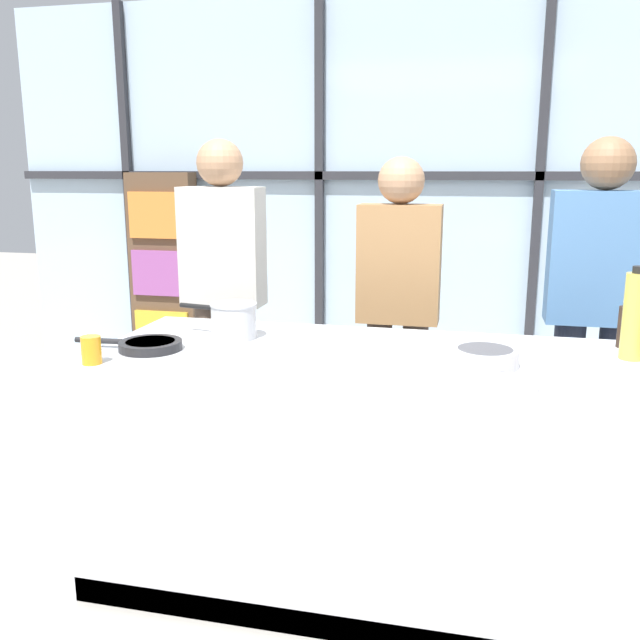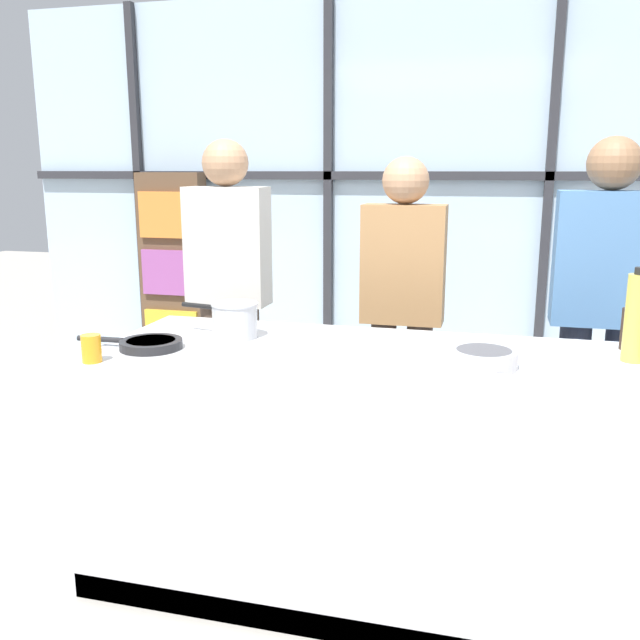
# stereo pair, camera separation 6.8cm
# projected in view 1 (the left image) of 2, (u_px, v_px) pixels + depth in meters

# --- Properties ---
(ground_plane) EXTENTS (18.00, 18.00, 0.00)m
(ground_plane) POSITION_uv_depth(u_px,v_px,m) (365.00, 569.00, 2.74)
(ground_plane) COLOR #ADA89E
(back_window_wall) EXTENTS (6.40, 0.10, 2.80)m
(back_window_wall) POSITION_uv_depth(u_px,v_px,m) (425.00, 195.00, 4.83)
(back_window_wall) COLOR silver
(back_window_wall) RESTS_ON ground_plane
(bookshelf) EXTENTS (0.52, 0.19, 1.56)m
(bookshelf) POSITION_uv_depth(u_px,v_px,m) (164.00, 275.00, 5.23)
(bookshelf) COLOR brown
(bookshelf) RESTS_ON ground_plane
(demo_island) EXTENTS (2.09, 0.90, 0.90)m
(demo_island) POSITION_uv_depth(u_px,v_px,m) (366.00, 466.00, 2.64)
(demo_island) COLOR silver
(demo_island) RESTS_ON ground_plane
(spectator_far_left) EXTENTS (0.43, 0.24, 1.74)m
(spectator_far_left) POSITION_uv_depth(u_px,v_px,m) (224.00, 281.00, 3.63)
(spectator_far_left) COLOR #47382D
(spectator_far_left) RESTS_ON ground_plane
(spectator_center_left) EXTENTS (0.41, 0.23, 1.65)m
(spectator_center_left) POSITION_uv_depth(u_px,v_px,m) (398.00, 298.00, 3.44)
(spectator_center_left) COLOR #47382D
(spectator_center_left) RESTS_ON ground_plane
(spectator_center_right) EXTENTS (0.46, 0.24, 1.73)m
(spectator_center_right) POSITION_uv_depth(u_px,v_px,m) (596.00, 299.00, 3.22)
(spectator_center_right) COLOR #232838
(spectator_center_right) RESTS_ON ground_plane
(frying_pan) EXTENTS (0.43, 0.24, 0.04)m
(frying_pan) POSITION_uv_depth(u_px,v_px,m) (148.00, 345.00, 2.61)
(frying_pan) COLOR #232326
(frying_pan) RESTS_ON demo_island
(saucepan) EXTENTS (0.35, 0.19, 0.14)m
(saucepan) POSITION_uv_depth(u_px,v_px,m) (233.00, 320.00, 2.78)
(saucepan) COLOR silver
(saucepan) RESTS_ON demo_island
(white_plate) EXTENTS (0.24, 0.24, 0.01)m
(white_plate) POSITION_uv_depth(u_px,v_px,m) (500.00, 385.00, 2.16)
(white_plate) COLOR white
(white_plate) RESTS_ON demo_island
(mixing_bowl) EXTENTS (0.24, 0.24, 0.06)m
(mixing_bowl) POSITION_uv_depth(u_px,v_px,m) (485.00, 356.00, 2.39)
(mixing_bowl) COLOR silver
(mixing_bowl) RESTS_ON demo_island
(oil_bottle) EXTENTS (0.08, 0.08, 0.34)m
(oil_bottle) POSITION_uv_depth(u_px,v_px,m) (635.00, 316.00, 2.45)
(oil_bottle) COLOR #E0CC4C
(oil_bottle) RESTS_ON demo_island
(pepper_grinder) EXTENTS (0.06, 0.06, 0.20)m
(pepper_grinder) POSITION_uv_depth(u_px,v_px,m) (626.00, 325.00, 2.63)
(pepper_grinder) COLOR #332319
(pepper_grinder) RESTS_ON demo_island
(juice_glass_near) EXTENTS (0.07, 0.07, 0.10)m
(juice_glass_near) POSITION_uv_depth(u_px,v_px,m) (91.00, 350.00, 2.41)
(juice_glass_near) COLOR orange
(juice_glass_near) RESTS_ON demo_island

